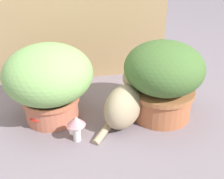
# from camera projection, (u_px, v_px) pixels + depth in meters

# --- Properties ---
(ground_plane) EXTENTS (6.00, 6.00, 0.00)m
(ground_plane) POSITION_uv_depth(u_px,v_px,m) (86.00, 124.00, 1.56)
(ground_plane) COLOR slate
(cardboard_backdrop) EXTENTS (1.13, 0.03, 0.81)m
(cardboard_backdrop) POSITION_uv_depth(u_px,v_px,m) (79.00, 18.00, 1.86)
(cardboard_backdrop) COLOR #A6845A
(cardboard_backdrop) RESTS_ON ground
(grass_planter) EXTENTS (0.45, 0.45, 0.41)m
(grass_planter) POSITION_uv_depth(u_px,v_px,m) (49.00, 80.00, 1.50)
(grass_planter) COLOR #C16A50
(grass_planter) RESTS_ON ground
(leafy_planter) EXTENTS (0.41, 0.41, 0.42)m
(leafy_planter) POSITION_uv_depth(u_px,v_px,m) (163.00, 78.00, 1.53)
(leafy_planter) COLOR #AD613D
(leafy_planter) RESTS_ON ground
(cat) EXTENTS (0.33, 0.32, 0.32)m
(cat) POSITION_uv_depth(u_px,v_px,m) (124.00, 103.00, 1.50)
(cat) COLOR tan
(cat) RESTS_ON ground
(mushroom_ornament_pink) EXTENTS (0.09, 0.09, 0.13)m
(mushroom_ornament_pink) POSITION_uv_depth(u_px,v_px,m) (76.00, 124.00, 1.39)
(mushroom_ornament_pink) COLOR silver
(mushroom_ornament_pink) RESTS_ON ground
(mushroom_ornament_red) EXTENTS (0.09, 0.09, 0.11)m
(mushroom_ornament_red) POSITION_uv_depth(u_px,v_px,m) (38.00, 114.00, 1.49)
(mushroom_ornament_red) COLOR silver
(mushroom_ornament_red) RESTS_ON ground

